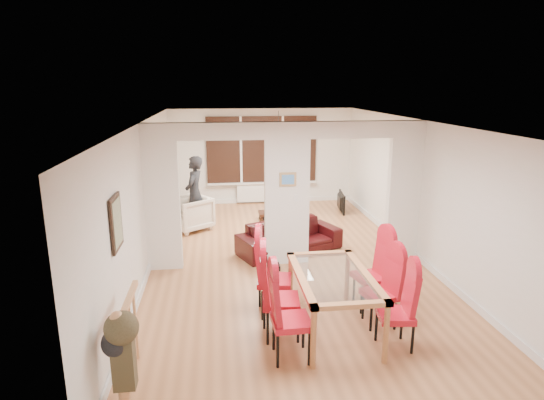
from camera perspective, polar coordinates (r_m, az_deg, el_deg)
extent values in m
cube|color=#B17347|center=(8.57, 1.81, -7.79)|extent=(5.00, 9.00, 0.01)
cube|color=white|center=(8.17, 1.88, 0.68)|extent=(5.00, 0.18, 2.60)
cube|color=black|center=(12.47, -1.29, 6.35)|extent=(3.00, 0.08, 1.80)
cube|color=white|center=(12.65, -1.24, 0.94)|extent=(1.40, 0.08, 0.50)
sphere|color=orange|center=(11.30, 0.82, 8.85)|extent=(0.36, 0.36, 0.36)
cube|color=gray|center=(5.82, -18.97, -2.71)|extent=(0.04, 0.52, 0.67)
cube|color=#4C8CD8|center=(8.01, 2.00, 2.60)|extent=(0.30, 0.03, 0.25)
imported|color=black|center=(9.00, 2.20, -4.68)|extent=(2.19, 1.52, 0.60)
imported|color=beige|center=(10.47, -10.30, -1.67)|extent=(1.16, 1.16, 0.77)
imported|color=black|center=(10.36, -9.68, 0.82)|extent=(0.71, 0.57, 1.69)
imported|color=black|center=(11.96, 8.33, -0.24)|extent=(0.88, 0.23, 0.50)
cylinder|color=#143F19|center=(11.11, 0.24, -0.64)|extent=(0.08, 0.08, 0.31)
imported|color=#321911|center=(11.01, -0.55, -1.48)|extent=(0.20, 0.20, 0.05)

